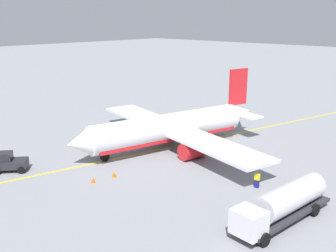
# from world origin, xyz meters

# --- Properties ---
(ground_plane) EXTENTS (400.00, 400.00, 0.00)m
(ground_plane) POSITION_xyz_m (0.00, 0.00, 0.00)
(ground_plane) COLOR gray
(airplane) EXTENTS (28.52, 32.24, 9.61)m
(airplane) POSITION_xyz_m (-0.48, 0.11, 2.62)
(airplane) COLOR white
(airplane) RESTS_ON ground
(fuel_tanker) EXTENTS (11.49, 3.72, 3.15)m
(fuel_tanker) POSITION_xyz_m (7.88, 20.53, 1.74)
(fuel_tanker) COLOR #2D2D33
(fuel_tanker) RESTS_ON ground
(pushback_tug) EXTENTS (4.09, 3.93, 2.20)m
(pushback_tug) POSITION_xyz_m (18.12, -7.37, 1.01)
(pushback_tug) COLOR #232328
(pushback_tug) RESTS_ON ground
(refueling_worker) EXTENTS (0.42, 0.56, 1.71)m
(refueling_worker) POSITION_xyz_m (3.08, 15.26, 0.82)
(refueling_worker) COLOR navy
(refueling_worker) RESTS_ON ground
(safety_cone_nose) EXTENTS (0.54, 0.54, 0.60)m
(safety_cone_nose) POSITION_xyz_m (11.25, 2.54, 0.30)
(safety_cone_nose) COLOR #F2590F
(safety_cone_nose) RESTS_ON ground
(safety_cone_wingtip) EXTENTS (0.52, 0.52, 0.57)m
(safety_cone_wingtip) POSITION_xyz_m (13.70, 2.10, 0.29)
(safety_cone_wingtip) COLOR #F2590F
(safety_cone_wingtip) RESTS_ON ground
(taxi_line_marking) EXTENTS (76.42, 18.34, 0.01)m
(taxi_line_marking) POSITION_xyz_m (0.00, 0.00, 0.01)
(taxi_line_marking) COLOR yellow
(taxi_line_marking) RESTS_ON ground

